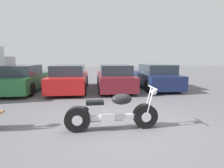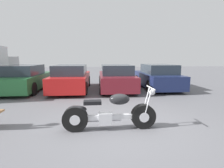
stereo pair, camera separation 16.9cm
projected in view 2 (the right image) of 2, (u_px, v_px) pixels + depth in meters
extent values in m
plane|color=slate|center=(121.00, 125.00, 4.78)|extent=(60.00, 60.00, 0.00)
cylinder|color=black|center=(143.00, 116.00, 4.57)|extent=(0.64, 0.22, 0.64)
cylinder|color=silver|center=(143.00, 116.00, 4.57)|extent=(0.26, 0.23, 0.26)
cylinder|color=black|center=(75.00, 119.00, 4.37)|extent=(0.64, 0.22, 0.64)
cylinder|color=silver|center=(75.00, 119.00, 4.37)|extent=(0.26, 0.23, 0.26)
cube|color=silver|center=(110.00, 117.00, 4.47)|extent=(1.34, 0.15, 0.12)
cube|color=silver|center=(105.00, 118.00, 4.46)|extent=(0.35, 0.25, 0.30)
ellipsoid|color=black|center=(119.00, 99.00, 4.43)|extent=(0.53, 0.35, 0.28)
cube|color=black|center=(93.00, 102.00, 4.36)|extent=(0.45, 0.25, 0.09)
ellipsoid|color=black|center=(77.00, 110.00, 4.34)|extent=(0.49, 0.22, 0.20)
cylinder|color=silver|center=(148.00, 103.00, 4.44)|extent=(0.22, 0.04, 0.76)
cylinder|color=silver|center=(146.00, 101.00, 4.61)|extent=(0.22, 0.04, 0.76)
cylinder|color=silver|center=(151.00, 88.00, 4.48)|extent=(0.05, 0.62, 0.03)
sphere|color=silver|center=(152.00, 92.00, 4.50)|extent=(0.15, 0.15, 0.15)
cylinder|color=silver|center=(96.00, 120.00, 4.59)|extent=(1.34, 0.12, 0.08)
cube|color=#286B38|center=(26.00, 81.00, 9.68)|extent=(1.84, 4.35, 0.74)
cube|color=#28333D|center=(23.00, 70.00, 9.33)|extent=(1.62, 2.26, 0.53)
cylinder|color=black|center=(21.00, 82.00, 10.98)|extent=(0.20, 0.66, 0.66)
cylinder|color=black|center=(48.00, 81.00, 11.11)|extent=(0.20, 0.66, 0.66)
cylinder|color=black|center=(33.00, 89.00, 8.45)|extent=(0.20, 0.66, 0.66)
cube|color=red|center=(72.00, 81.00, 9.83)|extent=(1.84, 4.35, 0.74)
cube|color=#28333D|center=(70.00, 70.00, 9.48)|extent=(1.62, 2.26, 0.53)
cylinder|color=black|center=(61.00, 81.00, 11.13)|extent=(0.20, 0.66, 0.66)
cylinder|color=black|center=(88.00, 81.00, 11.26)|extent=(0.20, 0.66, 0.66)
cylinder|color=black|center=(50.00, 89.00, 8.47)|extent=(0.20, 0.66, 0.66)
cylinder|color=black|center=(85.00, 88.00, 8.60)|extent=(0.20, 0.66, 0.66)
cube|color=maroon|center=(116.00, 80.00, 10.08)|extent=(1.84, 4.35, 0.74)
cube|color=#28333D|center=(116.00, 70.00, 9.73)|extent=(1.62, 2.26, 0.53)
cylinder|color=black|center=(101.00, 81.00, 11.38)|extent=(0.20, 0.66, 0.66)
cylinder|color=black|center=(127.00, 81.00, 11.51)|extent=(0.20, 0.66, 0.66)
cylinder|color=black|center=(102.00, 88.00, 8.72)|extent=(0.20, 0.66, 0.66)
cylinder|color=black|center=(135.00, 88.00, 8.85)|extent=(0.20, 0.66, 0.66)
cube|color=#19234C|center=(157.00, 79.00, 10.56)|extent=(1.84, 4.35, 0.74)
cube|color=#28333D|center=(159.00, 69.00, 10.20)|extent=(1.62, 2.26, 0.53)
cylinder|color=black|center=(138.00, 80.00, 11.85)|extent=(0.20, 0.66, 0.66)
cylinder|color=black|center=(162.00, 80.00, 11.99)|extent=(0.20, 0.66, 0.66)
cylinder|color=black|center=(149.00, 86.00, 9.19)|extent=(0.20, 0.66, 0.66)
cylinder|color=black|center=(181.00, 86.00, 9.33)|extent=(0.20, 0.66, 0.66)
cylinder|color=black|center=(15.00, 78.00, 11.85)|extent=(0.24, 0.92, 0.92)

